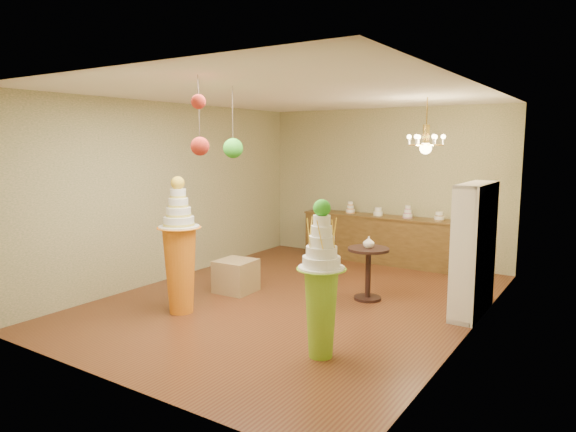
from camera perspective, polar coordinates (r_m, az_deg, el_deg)
The scene contains 17 objects.
floor at distance 7.78m, azimuth 1.00°, elevation -9.28°, with size 6.50×6.50×0.00m, color #572C17.
ceiling at distance 7.46m, azimuth 1.06°, elevation 13.29°, with size 6.50×6.50×0.00m, color white.
wall_back at distance 10.36m, azimuth 10.65°, elevation 3.40°, with size 5.00×0.04×3.00m, color tan.
wall_front at distance 5.05m, azimuth -19.00°, elevation -1.77°, with size 5.00×0.04×3.00m, color tan.
wall_left at distance 9.05m, azimuth -12.52°, elevation 2.68°, with size 0.04×6.50×3.00m, color tan.
wall_right at distance 6.51m, azimuth 20.00°, elevation 0.31°, with size 0.04×6.50×3.00m, color tan.
pedestal_green at distance 5.62m, azimuth 3.70°, elevation -8.49°, with size 0.52×0.52×1.74m.
pedestal_orange at distance 7.20m, azimuth -11.91°, elevation -4.63°, with size 0.62×0.62×1.89m.
burlap_riser at distance 8.17m, azimuth -5.80°, elevation -6.63°, with size 0.56×0.56×0.51m, color #997D53.
sideboard at distance 10.24m, azimuth 9.90°, elevation -2.41°, with size 3.04×0.54×1.16m.
shelving_unit at distance 7.41m, azimuth 19.99°, elevation -3.47°, with size 0.33×1.20×1.80m.
round_table at distance 7.76m, azimuth 8.90°, elevation -5.54°, with size 0.63×0.63×0.79m.
vase at distance 7.68m, azimuth 8.96°, elevation -2.89°, with size 0.17×0.17×0.17m, color silver.
pom_red_left at distance 5.75m, azimuth -9.76°, elevation 7.67°, with size 0.21×0.21×0.81m.
pom_green_mid at distance 6.26m, azimuth -6.12°, elevation 7.51°, with size 0.24×0.24×0.85m.
pom_red_right at distance 5.32m, azimuth -9.93°, elevation 12.42°, with size 0.15×0.15×0.34m.
chandelier at distance 8.04m, azimuth 15.06°, elevation 7.66°, with size 0.70×0.70×0.85m.
Camera 1 is at (3.95, -6.29, 2.33)m, focal length 32.00 mm.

